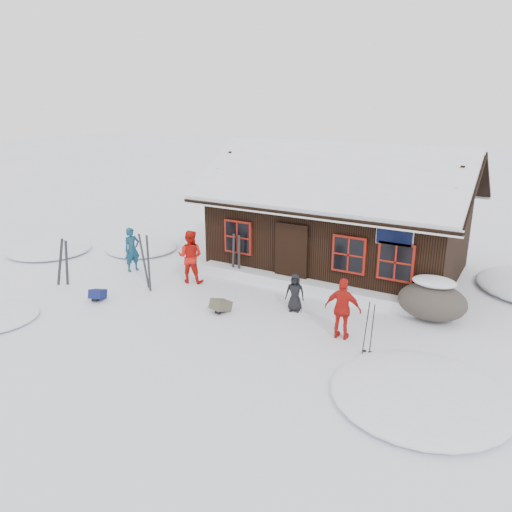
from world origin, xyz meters
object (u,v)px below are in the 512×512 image
(backpack_olive, at_px, (221,307))
(ski_pair_left, at_px, (63,263))
(boulder, at_px, (432,300))
(backpack_blue, at_px, (98,296))
(skier_orange_right, at_px, (343,309))
(skier_teal, at_px, (132,250))
(skier_crouched, at_px, (295,293))
(skier_orange_left, at_px, (190,256))
(ski_poles, at_px, (369,330))

(backpack_olive, bearing_deg, ski_pair_left, -159.32)
(boulder, relative_size, backpack_olive, 3.47)
(ski_pair_left, xyz_separation_m, backpack_blue, (1.86, -0.37, -0.63))
(backpack_blue, bearing_deg, skier_orange_right, -11.96)
(skier_teal, xyz_separation_m, skier_crouched, (6.42, -0.28, -0.22))
(backpack_blue, xyz_separation_m, backpack_olive, (3.68, 1.13, 0.01))
(skier_teal, height_order, skier_crouched, skier_teal)
(skier_orange_left, height_order, boulder, skier_orange_left)
(backpack_blue, bearing_deg, skier_crouched, 0.26)
(boulder, xyz_separation_m, backpack_olive, (-5.24, -2.53, -0.40))
(skier_orange_right, relative_size, backpack_olive, 3.00)
(ski_pair_left, bearing_deg, skier_teal, 60.26)
(boulder, bearing_deg, skier_orange_left, -172.50)
(boulder, bearing_deg, ski_poles, -106.87)
(skier_crouched, bearing_deg, ski_pair_left, 179.83)
(skier_orange_right, relative_size, skier_crouched, 1.44)
(skier_teal, xyz_separation_m, boulder, (9.89, 1.10, -0.23))
(boulder, relative_size, ski_pair_left, 1.15)
(skier_crouched, distance_m, backpack_olive, 2.14)
(skier_orange_right, bearing_deg, ski_poles, 144.21)
(backpack_olive, bearing_deg, ski_poles, 8.80)
(skier_crouched, bearing_deg, backpack_olive, -161.80)
(skier_orange_left, distance_m, backpack_olive, 2.80)
(skier_orange_right, relative_size, backpack_blue, 3.19)
(skier_orange_left, height_order, backpack_olive, skier_orange_left)
(ski_pair_left, distance_m, ski_poles, 9.92)
(boulder, height_order, ski_pair_left, ski_pair_left)
(ski_pair_left, bearing_deg, skier_crouched, 6.85)
(skier_orange_left, distance_m, ski_poles, 6.86)
(skier_crouched, height_order, backpack_olive, skier_crouched)
(boulder, bearing_deg, backpack_olive, -154.26)
(boulder, bearing_deg, backpack_blue, -157.71)
(skier_orange_right, xyz_separation_m, ski_poles, (0.84, -0.52, -0.15))
(skier_orange_right, height_order, skier_crouched, skier_orange_right)
(skier_orange_right, bearing_deg, skier_crouched, -32.27)
(boulder, relative_size, backpack_blue, 3.70)
(skier_crouched, distance_m, ski_poles, 2.99)
(ski_pair_left, bearing_deg, boulder, 9.18)
(skier_crouched, relative_size, backpack_blue, 2.21)
(skier_crouched, bearing_deg, backpack_blue, -172.11)
(skier_orange_left, relative_size, backpack_olive, 3.30)
(skier_teal, xyz_separation_m, backpack_olive, (4.66, -1.42, -0.63))
(skier_orange_right, relative_size, ski_pair_left, 0.99)
(skier_teal, height_order, ski_poles, skier_teal)
(skier_teal, relative_size, skier_crouched, 1.40)
(ski_pair_left, distance_m, backpack_olive, 5.62)
(skier_orange_left, bearing_deg, skier_teal, -14.25)
(skier_orange_left, xyz_separation_m, ski_poles, (6.60, -1.86, -0.23))
(skier_orange_right, xyz_separation_m, skier_crouched, (-1.77, 0.94, -0.25))
(skier_orange_left, bearing_deg, ski_poles, 147.16)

